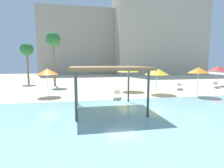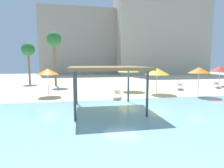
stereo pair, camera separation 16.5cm
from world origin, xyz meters
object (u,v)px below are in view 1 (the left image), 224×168
lounge_chair_0 (216,85)px  palm_tree_1 (27,50)px  shade_pavilion (107,69)px  beach_umbrella_red_2 (218,69)px  lounge_chair_1 (179,86)px  beach_umbrella_orange_5 (47,72)px  beach_umbrella_orange_3 (199,70)px  beach_umbrella_yellow_0 (128,69)px  lounge_chair_3 (117,95)px  palm_tree_0 (53,41)px  beach_umbrella_yellow_4 (157,71)px

lounge_chair_0 → palm_tree_1: palm_tree_1 is taller
shade_pavilion → beach_umbrella_red_2: size_ratio=1.77×
lounge_chair_0 → lounge_chair_1: size_ratio=1.00×
lounge_chair_0 → lounge_chair_1: 5.35m
beach_umbrella_orange_5 → shade_pavilion: bearing=-51.9°
beach_umbrella_orange_3 → beach_umbrella_yellow_0: bearing=140.9°
lounge_chair_0 → lounge_chair_3: bearing=-41.2°
lounge_chair_1 → palm_tree_0: (-14.73, 6.12, 5.66)m
beach_umbrella_orange_3 → lounge_chair_1: bearing=79.6°
beach_umbrella_yellow_0 → palm_tree_1: (-12.69, 9.45, 2.49)m
lounge_chair_1 → palm_tree_1: size_ratio=0.32×
beach_umbrella_yellow_0 → palm_tree_1: palm_tree_1 is taller
beach_umbrella_yellow_4 → shade_pavilion: bearing=-138.3°
beach_umbrella_red_2 → beach_umbrella_orange_3: (-7.63, -6.26, 0.11)m
palm_tree_0 → palm_tree_1: (-4.18, 3.40, -1.08)m
shade_pavilion → palm_tree_1: (-9.17, 17.00, 2.20)m
beach_umbrella_red_2 → lounge_chair_3: 16.33m
shade_pavilion → beach_umbrella_orange_5: size_ratio=1.83×
beach_umbrella_yellow_0 → palm_tree_1: bearing=143.3°
beach_umbrella_orange_3 → lounge_chair_1: (0.79, 4.34, -2.10)m
beach_umbrella_red_2 → beach_umbrella_orange_5: 21.53m
beach_umbrella_yellow_4 → beach_umbrella_orange_3: bearing=-33.5°
beach_umbrella_yellow_4 → palm_tree_1: 19.27m
shade_pavilion → lounge_chair_1: shade_pavilion is taller
lounge_chair_0 → palm_tree_0: bearing=-74.5°
beach_umbrella_yellow_4 → palm_tree_0: 14.19m
shade_pavilion → beach_umbrella_yellow_0: 8.33m
shade_pavilion → beach_umbrella_orange_3: shade_pavilion is taller
shade_pavilion → lounge_chair_0: bearing=27.9°
beach_umbrella_orange_3 → lounge_chair_1: beach_umbrella_orange_3 is taller
palm_tree_0 → beach_umbrella_orange_5: bearing=-87.7°
beach_umbrella_orange_5 → palm_tree_0: bearing=92.3°
beach_umbrella_red_2 → lounge_chair_1: 7.37m
beach_umbrella_orange_3 → shade_pavilion: bearing=-160.7°
beach_umbrella_yellow_0 → beach_umbrella_yellow_4: (2.30, -2.35, -0.18)m
beach_umbrella_red_2 → beach_umbrella_yellow_4: size_ratio=1.03×
beach_umbrella_orange_3 → palm_tree_0: 17.79m
beach_umbrella_orange_3 → palm_tree_0: (-13.94, 10.46, 3.56)m
beach_umbrella_yellow_0 → palm_tree_1: size_ratio=0.46×
beach_umbrella_orange_3 → lounge_chair_0: size_ratio=1.40×
beach_umbrella_orange_3 → lounge_chair_0: 8.08m
beach_umbrella_yellow_0 → beach_umbrella_red_2: beach_umbrella_yellow_0 is taller
shade_pavilion → palm_tree_0: 14.85m
lounge_chair_3 → shade_pavilion: bearing=-6.5°
lounge_chair_3 → palm_tree_1: size_ratio=0.33×
beach_umbrella_orange_3 → palm_tree_1: (-18.12, 13.87, 2.48)m
beach_umbrella_orange_3 → beach_umbrella_yellow_4: 3.75m
beach_umbrella_orange_3 → palm_tree_0: palm_tree_0 is taller
beach_umbrella_yellow_4 → lounge_chair_0: (9.24, 2.77, -1.92)m
beach_umbrella_orange_3 → beach_umbrella_orange_5: bearing=168.3°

